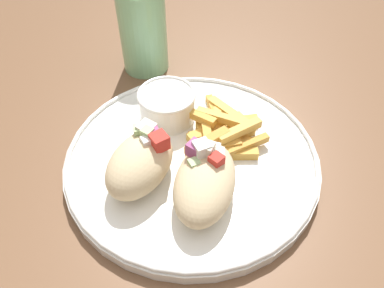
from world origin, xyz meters
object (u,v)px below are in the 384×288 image
Objects in this scene: plate at (192,158)px; fries_pile at (222,132)px; pita_sandwich_near at (205,181)px; sauce_ramekin at (166,105)px; pita_sandwich_far at (140,162)px; water_glass at (143,34)px.

fries_pile reaches higher than plate.
pita_sandwich_near reaches higher than plate.
pita_sandwich_near is 0.13m from sauce_ramekin.
plate is 0.08m from sauce_ramekin.
plate is at bearing 25.95° from pita_sandwich_near.
water_glass is (0.18, 0.15, 0.02)m from pita_sandwich_far.
fries_pile is 0.21m from water_glass.
fries_pile is 1.70× the size of sauce_ramekin.
sauce_ramekin is at bearing 33.46° from pita_sandwich_near.
pita_sandwich_far is at bearing 156.96° from plate.
fries_pile is (0.05, -0.01, 0.01)m from plate.
water_glass reaches higher than sauce_ramekin.
fries_pile is at bearing -111.43° from water_glass.
water_glass is (0.09, 0.11, 0.02)m from sauce_ramekin.
plate is at bearing 164.46° from fries_pile.
plate is 0.07m from pita_sandwich_far.
water_glass reaches higher than pita_sandwich_near.
sauce_ramekin is at bearing -127.64° from water_glass.
pita_sandwich_near is 1.00× the size of fries_pile.
fries_pile is (0.08, 0.03, -0.01)m from pita_sandwich_near.
plate is 2.42× the size of water_glass.
water_glass reaches higher than pita_sandwich_far.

